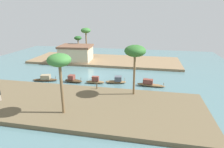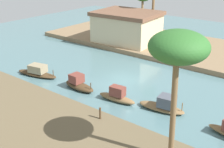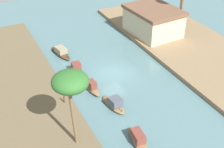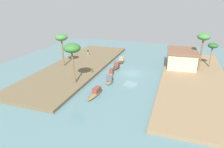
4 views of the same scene
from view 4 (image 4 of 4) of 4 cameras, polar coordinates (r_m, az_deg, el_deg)
The scene contains 15 objects.
river_water at distance 41.47m, azimuth 5.49°, elevation 0.20°, with size 61.54×61.54×0.00m, color slate.
riverbank_left at distance 45.54m, azimuth -9.68°, elevation 2.28°, with size 37.01×11.89×0.52m, color brown.
riverbank_right at distance 40.64m, azimuth 22.56°, elevation -1.46°, with size 37.01×11.89×0.52m, color #846B4C.
sampan_with_tall_canopy at distance 32.21m, azimuth -4.77°, elevation -5.39°, with size 4.73×1.46×1.19m.
sampan_open_hull at distance 48.82m, azimuth 2.74°, elevation 4.06°, with size 4.53×2.05×1.14m.
sampan_midstream at distance 36.90m, azimuth -0.69°, elevation -1.68°, with size 3.68×1.65×1.25m.
sampan_foreground at distance 44.02m, azimuth 1.28°, elevation 2.18°, with size 3.34×1.37×1.30m.
sampan_upstream_small at distance 40.36m, azimuth -0.19°, elevation 0.39°, with size 3.30×1.12×1.27m.
person_on_near_bank at distance 52.88m, azimuth -6.92°, elevation 6.27°, with size 0.47×0.46×1.69m.
mooring_post at distance 40.29m, azimuth -5.63°, elevation 0.98°, with size 0.14×0.14×0.83m, color #4C3823.
palm_tree_left_near at distance 44.01m, azimuth -14.37°, elevation 9.91°, with size 2.61×2.61×7.07m.
palm_tree_left_far at distance 34.15m, azimuth -11.41°, elevation 7.13°, with size 2.90×2.90×7.15m.
palm_tree_right_tall at distance 43.76m, azimuth 24.88°, elevation 9.29°, with size 2.46×2.46×7.68m.
palm_tree_right_short at distance 47.55m, azimuth 27.04°, elevation 7.05°, with size 2.06×2.06×5.30m.
riverside_building at distance 46.03m, azimuth 19.35°, elevation 4.40°, with size 8.08×6.63×3.75m.
Camera 4 is at (37.76, 8.60, 14.82)m, focal length 31.75 mm.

